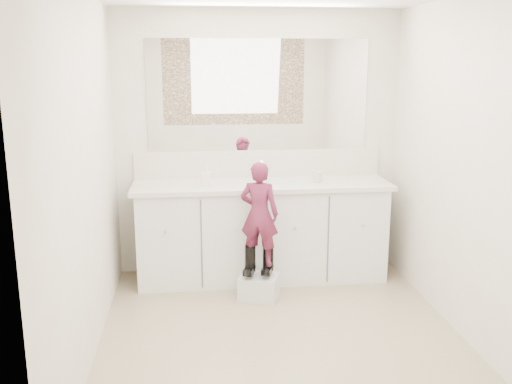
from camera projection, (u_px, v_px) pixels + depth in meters
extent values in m
plane|color=#91825F|center=(282.00, 340.00, 4.08)|extent=(3.00, 3.00, 0.00)
plane|color=beige|center=(258.00, 144.00, 5.26)|extent=(2.60, 0.00, 2.60)
plane|color=beige|center=(343.00, 247.00, 2.36)|extent=(2.60, 0.00, 2.60)
plane|color=beige|center=(85.00, 180.00, 3.67)|extent=(0.00, 3.00, 3.00)
plane|color=beige|center=(469.00, 171.00, 3.95)|extent=(0.00, 3.00, 3.00)
cube|color=silver|center=(262.00, 233.00, 5.17)|extent=(2.20, 0.55, 0.85)
cube|color=beige|center=(262.00, 185.00, 5.05)|extent=(2.28, 0.58, 0.04)
cube|color=beige|center=(258.00, 164.00, 5.29)|extent=(2.28, 0.03, 0.25)
cube|color=white|center=(258.00, 95.00, 5.15)|extent=(2.00, 0.02, 1.00)
cube|color=#472819|center=(346.00, 139.00, 2.26)|extent=(2.00, 0.01, 1.20)
cylinder|color=silver|center=(260.00, 174.00, 5.20)|extent=(0.08, 0.08, 0.10)
imported|color=beige|center=(318.00, 176.00, 5.09)|extent=(0.12, 0.12, 0.10)
imported|color=silver|center=(207.00, 175.00, 4.94)|extent=(0.09, 0.09, 0.18)
cube|color=silver|center=(259.00, 287.00, 4.77)|extent=(0.39, 0.35, 0.20)
imported|color=#9E305C|center=(259.00, 214.00, 4.63)|extent=(0.37, 0.30, 0.87)
cylinder|color=#FE63BE|center=(268.00, 200.00, 4.60)|extent=(0.13, 0.06, 0.06)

